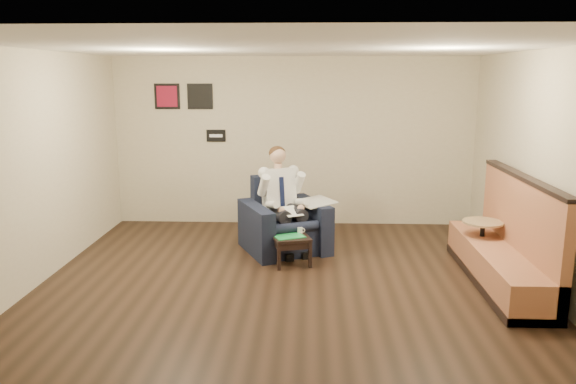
{
  "coord_description": "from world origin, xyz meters",
  "views": [
    {
      "loc": [
        0.29,
        -6.35,
        2.51
      ],
      "look_at": [
        -0.02,
        1.2,
        0.92
      ],
      "focal_mm": 35.0,
      "sensor_mm": 36.0,
      "label": 1
    }
  ],
  "objects_px": {
    "green_folder": "(289,236)",
    "side_table": "(291,250)",
    "smartphone": "(291,233)",
    "seated_man": "(288,204)",
    "armchair": "(284,215)",
    "cafe_table": "(481,245)",
    "banquette": "(500,231)",
    "coffee_mug": "(300,230)"
  },
  "relations": [
    {
      "from": "armchair",
      "to": "coffee_mug",
      "type": "xyz_separation_m",
      "value": [
        0.23,
        -0.45,
        -0.09
      ]
    },
    {
      "from": "armchair",
      "to": "green_folder",
      "type": "xyz_separation_m",
      "value": [
        0.09,
        -0.61,
        -0.13
      ]
    },
    {
      "from": "green_folder",
      "to": "smartphone",
      "type": "height_order",
      "value": "green_folder"
    },
    {
      "from": "armchair",
      "to": "banquette",
      "type": "distance_m",
      "value": 2.92
    },
    {
      "from": "seated_man",
      "to": "coffee_mug",
      "type": "xyz_separation_m",
      "value": [
        0.18,
        -0.32,
        -0.28
      ]
    },
    {
      "from": "smartphone",
      "to": "banquette",
      "type": "relative_size",
      "value": 0.05
    },
    {
      "from": "seated_man",
      "to": "cafe_table",
      "type": "bearing_deg",
      "value": -36.81
    },
    {
      "from": "green_folder",
      "to": "side_table",
      "type": "bearing_deg",
      "value": 49.58
    },
    {
      "from": "armchair",
      "to": "cafe_table",
      "type": "bearing_deg",
      "value": -39.12
    },
    {
      "from": "side_table",
      "to": "coffee_mug",
      "type": "distance_m",
      "value": 0.3
    },
    {
      "from": "side_table",
      "to": "coffee_mug",
      "type": "relative_size",
      "value": 5.79
    },
    {
      "from": "smartphone",
      "to": "green_folder",
      "type": "bearing_deg",
      "value": -103.96
    },
    {
      "from": "side_table",
      "to": "smartphone",
      "type": "bearing_deg",
      "value": 88.54
    },
    {
      "from": "side_table",
      "to": "banquette",
      "type": "xyz_separation_m",
      "value": [
        2.56,
        -0.59,
        0.46
      ]
    },
    {
      "from": "coffee_mug",
      "to": "smartphone",
      "type": "xyz_separation_m",
      "value": [
        -0.12,
        0.0,
        -0.04
      ]
    },
    {
      "from": "coffee_mug",
      "to": "cafe_table",
      "type": "height_order",
      "value": "cafe_table"
    },
    {
      "from": "green_folder",
      "to": "coffee_mug",
      "type": "relative_size",
      "value": 4.74
    },
    {
      "from": "green_folder",
      "to": "smartphone",
      "type": "bearing_deg",
      "value": 81.93
    },
    {
      "from": "armchair",
      "to": "green_folder",
      "type": "height_order",
      "value": "armchair"
    },
    {
      "from": "side_table",
      "to": "green_folder",
      "type": "relative_size",
      "value": 1.22
    },
    {
      "from": "cafe_table",
      "to": "smartphone",
      "type": "bearing_deg",
      "value": 174.64
    },
    {
      "from": "seated_man",
      "to": "armchair",
      "type": "bearing_deg",
      "value": 90.0
    },
    {
      "from": "smartphone",
      "to": "armchair",
      "type": "bearing_deg",
      "value": 98.53
    },
    {
      "from": "armchair",
      "to": "seated_man",
      "type": "xyz_separation_m",
      "value": [
        0.06,
        -0.12,
        0.19
      ]
    },
    {
      "from": "seated_man",
      "to": "banquette",
      "type": "height_order",
      "value": "seated_man"
    },
    {
      "from": "green_folder",
      "to": "cafe_table",
      "type": "bearing_deg",
      "value": -1.5
    },
    {
      "from": "armchair",
      "to": "side_table",
      "type": "height_order",
      "value": "armchair"
    },
    {
      "from": "armchair",
      "to": "cafe_table",
      "type": "xyz_separation_m",
      "value": [
        2.61,
        -0.68,
        -0.2
      ]
    },
    {
      "from": "side_table",
      "to": "cafe_table",
      "type": "relative_size",
      "value": 0.74
    },
    {
      "from": "seated_man",
      "to": "green_folder",
      "type": "xyz_separation_m",
      "value": [
        0.03,
        -0.49,
        -0.32
      ]
    },
    {
      "from": "banquette",
      "to": "green_folder",
      "type": "bearing_deg",
      "value": 167.64
    },
    {
      "from": "side_table",
      "to": "seated_man",
      "type": "bearing_deg",
      "value": 96.67
    },
    {
      "from": "seated_man",
      "to": "smartphone",
      "type": "height_order",
      "value": "seated_man"
    },
    {
      "from": "smartphone",
      "to": "banquette",
      "type": "height_order",
      "value": "banquette"
    },
    {
      "from": "seated_man",
      "to": "banquette",
      "type": "distance_m",
      "value": 2.82
    },
    {
      "from": "banquette",
      "to": "armchair",
      "type": "bearing_deg",
      "value": 156.17
    },
    {
      "from": "armchair",
      "to": "banquette",
      "type": "bearing_deg",
      "value": -48.35
    },
    {
      "from": "green_folder",
      "to": "banquette",
      "type": "height_order",
      "value": "banquette"
    },
    {
      "from": "armchair",
      "to": "side_table",
      "type": "relative_size",
      "value": 2.27
    },
    {
      "from": "seated_man",
      "to": "cafe_table",
      "type": "height_order",
      "value": "seated_man"
    },
    {
      "from": "green_folder",
      "to": "banquette",
      "type": "bearing_deg",
      "value": -12.36
    },
    {
      "from": "banquette",
      "to": "smartphone",
      "type": "bearing_deg",
      "value": 163.99
    }
  ]
}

